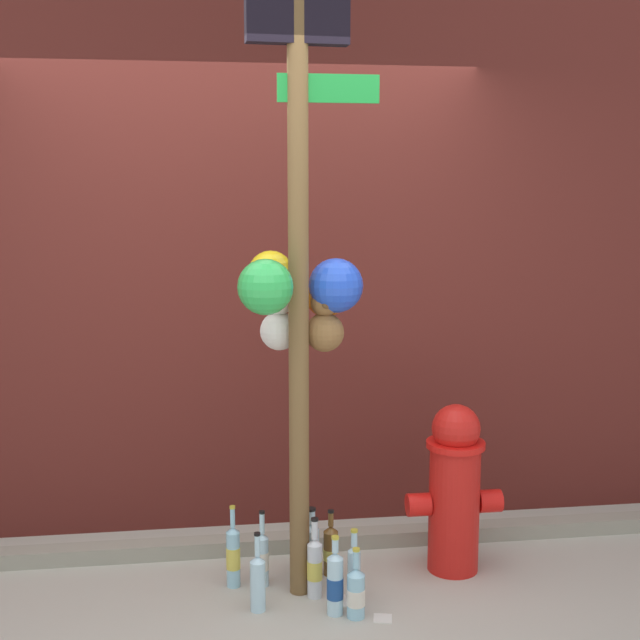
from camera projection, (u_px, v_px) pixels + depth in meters
building_wall at (243, 234)px, 4.58m from camera, size 10.00×0.20×3.23m
curb_strip at (252, 544)px, 4.39m from camera, size 8.00×0.12×0.08m
memorial_post at (300, 259)px, 3.75m from camera, size 0.63×0.54×2.83m
fire_hydrant at (455, 487)px, 4.13m from camera, size 0.47×0.28×0.84m
bottle_0 at (335, 583)px, 3.74m from camera, size 0.07×0.07×0.36m
bottle_1 at (301, 546)px, 4.15m from camera, size 0.06×0.06×0.35m
bottle_2 at (311, 553)px, 4.03m from camera, size 0.08×0.08×0.38m
bottle_3 at (354, 571)px, 3.85m from camera, size 0.06×0.06×0.35m
bottle_4 at (233, 556)px, 4.00m from camera, size 0.07×0.07×0.40m
bottle_5 at (262, 558)px, 4.01m from camera, size 0.06×0.06×0.37m
bottle_6 at (258, 581)px, 3.77m from camera, size 0.07×0.07×0.37m
bottle_7 at (331, 550)px, 4.12m from camera, size 0.07×0.07×0.33m
bottle_8 at (315, 566)px, 3.90m from camera, size 0.07×0.07×0.38m
bottle_9 at (356, 592)px, 3.71m from camera, size 0.08×0.08×0.32m
litter_0 at (383, 618)px, 3.72m from camera, size 0.10×0.10×0.01m
litter_1 at (342, 601)px, 3.87m from camera, size 0.07×0.11×0.01m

